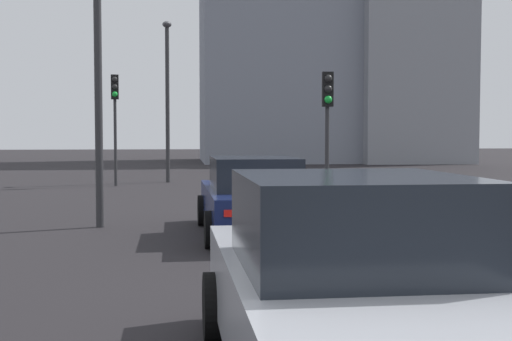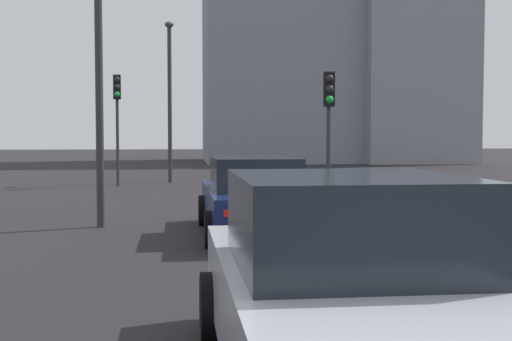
% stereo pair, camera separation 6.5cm
% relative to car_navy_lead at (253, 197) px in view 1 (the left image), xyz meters
% --- Properties ---
extents(car_navy_lead, '(4.73, 2.02, 1.50)m').
position_rel_car_navy_lead_xyz_m(car_navy_lead, '(0.00, 0.00, 0.00)').
color(car_navy_lead, '#141E4C').
rests_on(car_navy_lead, ground_plane).
extents(car_silver_second, '(4.22, 2.09, 1.64)m').
position_rel_car_navy_lead_xyz_m(car_silver_second, '(-7.86, 0.14, 0.05)').
color(car_silver_second, '#A8AAB2').
rests_on(car_silver_second, ground_plane).
extents(traffic_light_near_left, '(0.32, 0.30, 4.10)m').
position_rel_car_navy_lead_xyz_m(traffic_light_near_left, '(12.64, 3.72, 2.22)').
color(traffic_light_near_left, '#2D2D30').
rests_on(traffic_light_near_left, ground_plane).
extents(traffic_light_near_right, '(0.32, 0.29, 3.54)m').
position_rel_car_navy_lead_xyz_m(traffic_light_near_right, '(4.55, -2.46, 1.83)').
color(traffic_light_near_right, '#2D2D30').
rests_on(traffic_light_near_right, ground_plane).
extents(street_lamp_far, '(0.56, 0.36, 6.36)m').
position_rel_car_navy_lead_xyz_m(street_lamp_far, '(14.38, 1.83, 3.08)').
color(street_lamp_far, '#2D2D30').
rests_on(street_lamp_far, ground_plane).
extents(building_facade_left, '(13.83, 7.23, 12.40)m').
position_rel_car_navy_lead_xyz_m(building_facade_left, '(35.05, -13.87, 5.47)').
color(building_facade_left, gray).
rests_on(building_facade_left, ground_plane).
extents(building_facade_center, '(10.24, 11.30, 15.79)m').
position_rel_car_navy_lead_xyz_m(building_facade_center, '(34.30, -5.87, 7.17)').
color(building_facade_center, gray).
rests_on(building_facade_center, ground_plane).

